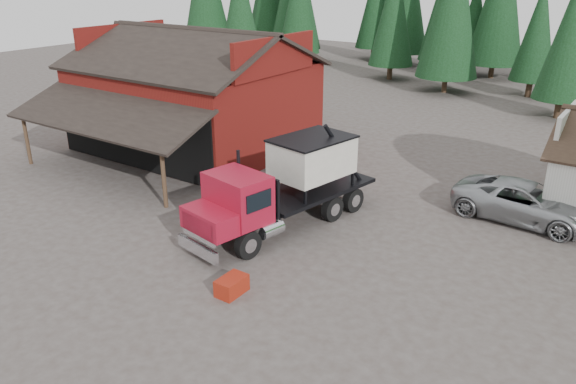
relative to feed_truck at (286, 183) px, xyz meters
The scene contains 9 objects.
ground 4.14m from the feed_truck, 91.62° to the right, with size 120.00×120.00×0.00m, color #413833.
red_barn 12.76m from the feed_truck, 150.62° to the left, with size 12.80×13.63×7.18m.
conifer_backdrop 38.40m from the feed_truck, 90.15° to the left, with size 76.00×16.00×16.00m, color black, non-canonical shape.
near_pine_a 33.18m from the feed_truck, 132.23° to the left, with size 4.40×4.40×11.40m.
near_pine_b 27.29m from the feed_truck, 77.39° to the left, with size 3.96×3.96×10.40m.
near_pine_d 31.10m from the feed_truck, 97.70° to the left, with size 5.28×5.28×13.40m.
feed_truck is the anchor object (origin of this frame).
silver_car 10.52m from the feed_truck, 37.36° to the left, with size 2.84×6.16×1.71m, color #9DA1A5.
equip_box 5.96m from the feed_truck, 74.12° to the right, with size 0.70×1.10×0.60m, color maroon.
Camera 1 is at (12.61, -14.34, 10.43)m, focal length 35.00 mm.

